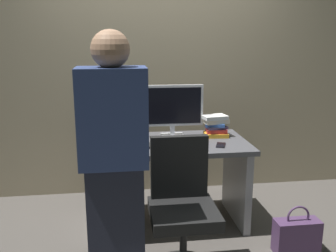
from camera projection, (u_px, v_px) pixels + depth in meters
name	position (u px, v px, depth m)	size (l,w,h in m)	color
ground_plane	(167.00, 222.00, 3.33)	(9.00, 9.00, 0.00)	#4C4742
wall_back	(156.00, 47.00, 3.78)	(6.40, 0.10, 3.00)	tan
desk	(167.00, 168.00, 3.22)	(1.35, 0.73, 0.74)	#4C4C51
office_chair	(182.00, 214.00, 2.55)	(0.52, 0.52, 0.94)	black
person_at_desk	(114.00, 167.00, 2.25)	(0.40, 0.24, 1.64)	#262838
monitor	(172.00, 108.00, 3.29)	(0.54, 0.14, 0.46)	silver
keyboard	(158.00, 145.00, 3.04)	(0.43, 0.13, 0.02)	#262626
mouse	(195.00, 143.00, 3.07)	(0.06, 0.10, 0.03)	black
cup_near_keyboard	(108.00, 142.00, 3.00)	(0.07, 0.07, 0.09)	#3372B2
cup_by_monitor	(105.00, 136.00, 3.19)	(0.07, 0.07, 0.08)	#3372B2
book_stack	(216.00, 126.00, 3.33)	(0.24, 0.19, 0.19)	gold
cell_phone	(221.00, 145.00, 3.06)	(0.07, 0.14, 0.01)	black
handbag	(297.00, 236.00, 2.85)	(0.34, 0.14, 0.38)	#4C3356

